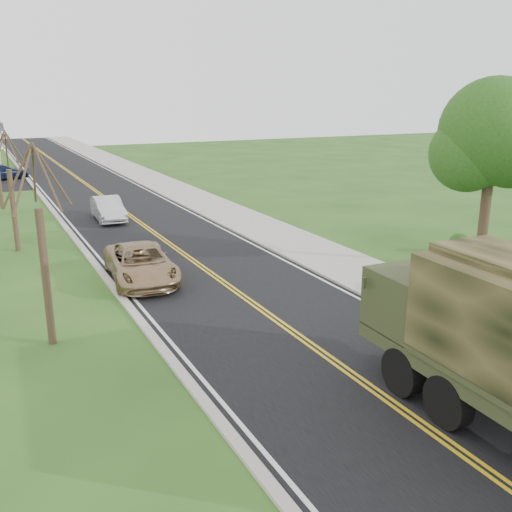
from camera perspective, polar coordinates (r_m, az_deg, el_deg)
ground at (r=13.39m, az=20.76°, el=-18.60°), size 160.00×160.00×0.00m
road at (r=48.49m, az=-16.14°, el=6.55°), size 8.00×120.00×0.01m
curb_right at (r=49.39m, az=-11.39°, el=7.09°), size 0.30×120.00×0.12m
sidewalk_right at (r=49.87m, az=-9.44°, el=7.26°), size 3.20×120.00×0.10m
curb_left at (r=47.92m, az=-21.03°, el=6.07°), size 0.30×120.00×0.10m
leafy_tree at (r=26.12m, az=22.60°, el=10.62°), size 4.83×4.50×8.10m
bare_tree_a at (r=17.87m, az=-20.43°, el=-0.49°), size 1.93×2.26×6.08m
bare_tree_b at (r=29.60m, az=-23.18°, el=5.12°), size 1.83×2.14×5.73m
suv_champagne at (r=23.58m, az=-11.44°, el=-0.75°), size 2.87×5.44×1.46m
sedan_silver at (r=35.46m, az=-14.58°, el=4.57°), size 1.65×4.35×1.41m
lot_car_navy at (r=55.83m, az=-24.06°, el=7.65°), size 4.97×3.20×1.34m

